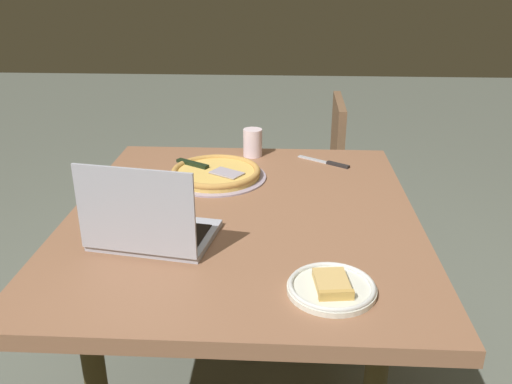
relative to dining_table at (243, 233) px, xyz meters
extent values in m
cube|color=#8E6044|center=(0.00, 0.00, 0.05)|extent=(1.26, 1.08, 0.04)
cylinder|color=#3F3216|center=(0.38, -0.38, -0.31)|extent=(0.06, 0.06, 0.68)
cylinder|color=#3F3216|center=(0.38, 0.38, -0.31)|extent=(0.06, 0.06, 0.68)
cube|color=#ADB1C0|center=(-0.18, 0.23, 0.08)|extent=(0.28, 0.36, 0.02)
cube|color=black|center=(-0.18, 0.23, 0.09)|extent=(0.19, 0.30, 0.00)
cube|color=#ADB1C0|center=(-0.30, 0.25, 0.21)|extent=(0.06, 0.32, 0.24)
cube|color=#2D5385|center=(-0.30, 0.25, 0.21)|extent=(0.05, 0.29, 0.21)
cylinder|color=silver|center=(-0.43, -0.24, 0.08)|extent=(0.21, 0.21, 0.01)
torus|color=silver|center=(-0.43, -0.24, 0.09)|extent=(0.21, 0.21, 0.01)
cube|color=tan|center=(-0.43, -0.24, 0.10)|extent=(0.12, 0.09, 0.02)
cube|color=gold|center=(-0.48, -0.25, 0.10)|extent=(0.02, 0.08, 0.03)
cylinder|color=#A596AA|center=(0.29, 0.12, 0.08)|extent=(0.37, 0.37, 0.01)
cylinder|color=#DFB456|center=(0.29, 0.12, 0.09)|extent=(0.32, 0.32, 0.02)
torus|color=#C08C45|center=(0.29, 0.12, 0.10)|extent=(0.32, 0.32, 0.02)
cube|color=#B4AAB9|center=(0.26, 0.08, 0.11)|extent=(0.12, 0.13, 0.00)
cube|color=black|center=(0.34, 0.21, 0.11)|extent=(0.09, 0.13, 0.01)
cube|color=#B5B9C1|center=(0.49, -0.26, 0.08)|extent=(0.11, 0.15, 0.00)
cube|color=black|center=(0.43, -0.34, 0.08)|extent=(0.07, 0.09, 0.01)
cylinder|color=white|center=(0.54, 0.00, 0.13)|extent=(0.08, 0.08, 0.11)
cylinder|color=#422611|center=(0.54, 0.00, 0.16)|extent=(0.07, 0.07, 0.01)
cube|color=brown|center=(1.02, -0.18, -0.21)|extent=(0.45, 0.45, 0.04)
cube|color=brown|center=(1.02, -0.39, 0.00)|extent=(0.42, 0.04, 0.38)
cylinder|color=brown|center=(1.23, 0.02, -0.44)|extent=(0.03, 0.03, 0.42)
cylinder|color=brown|center=(0.82, 0.02, -0.44)|extent=(0.03, 0.03, 0.42)
cylinder|color=brown|center=(1.22, -0.39, -0.44)|extent=(0.03, 0.03, 0.42)
cylinder|color=brown|center=(0.82, -0.38, -0.44)|extent=(0.03, 0.03, 0.42)
camera|label=1|loc=(-1.52, -0.12, 0.80)|focal=37.73mm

